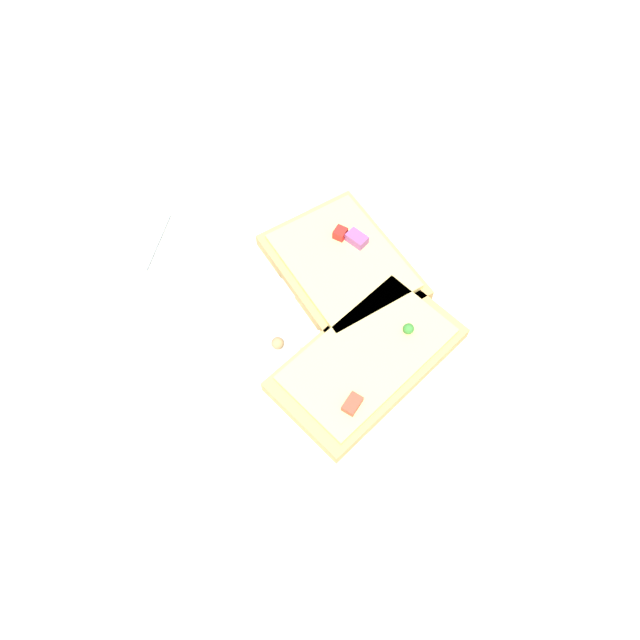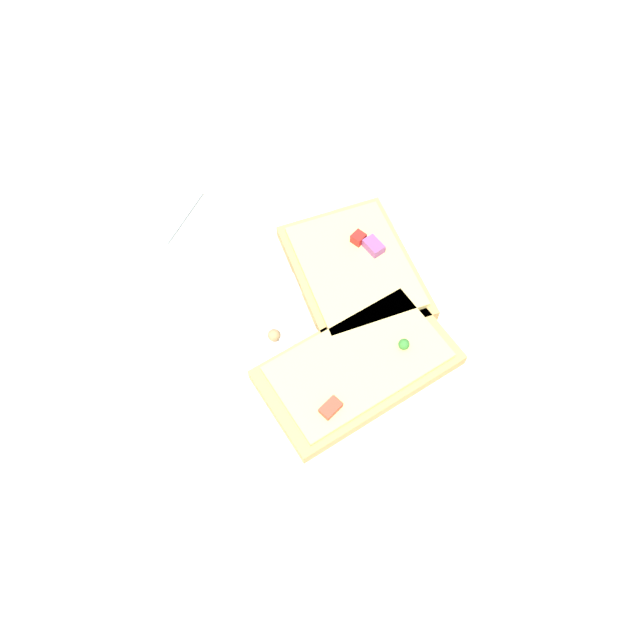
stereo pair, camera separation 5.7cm
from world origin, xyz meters
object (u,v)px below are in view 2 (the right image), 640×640
Objects in this scene: knife at (283,281)px; pizza_slice_corner at (355,270)px; fork at (295,338)px; napkin at (137,199)px; plate at (320,328)px; pizza_slice_main at (358,366)px.

pizza_slice_corner is at bearing 20.67° from knife.
fork is 0.09m from pizza_slice_corner.
pizza_slice_corner is at bearing 179.67° from napkin.
knife is at bearing 119.88° from fork.
knife is at bearing -29.45° from plate.
pizza_slice_main is (-0.10, 0.06, 0.01)m from knife.
fork is at bearing -64.16° from knife.
fork reaches higher than napkin.
fork is at bearing 117.75° from pizza_slice_main.
pizza_slice_main is at bearing -10.81° from fork.
knife reaches higher than napkin.
knife is 0.12m from pizza_slice_main.
plate is 0.25m from napkin.
napkin is (0.24, -0.07, -0.00)m from plate.
pizza_slice_corner is (-0.06, -0.03, 0.01)m from knife.
knife is 1.12× the size of pizza_slice_corner.
knife is 1.05× the size of pizza_slice_main.
fork is 1.03× the size of knife.
fork is 1.15× the size of pizza_slice_corner.
plate is 1.53× the size of pizza_slice_corner.
knife is 0.07m from pizza_slice_corner.
plate is 0.06m from knife.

